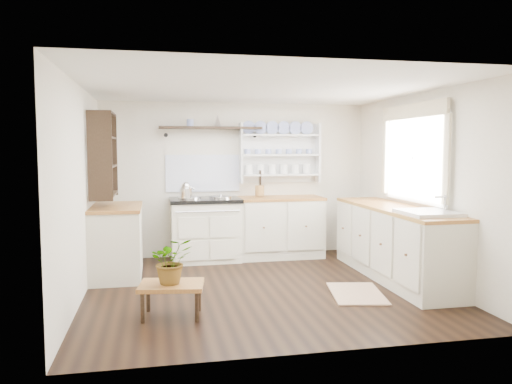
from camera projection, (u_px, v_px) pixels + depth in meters
floor at (263, 288)px, 5.81m from camera, size 4.00×3.80×0.01m
wall_back at (237, 179)px, 7.56m from camera, size 4.00×0.02×2.30m
wall_right at (423, 187)px, 6.10m from camera, size 0.02×3.80×2.30m
wall_left at (80, 193)px, 5.31m from camera, size 0.02×3.80×2.30m
ceiling at (263, 88)px, 5.61m from camera, size 4.00×3.80×0.01m
window at (413, 153)px, 6.21m from camera, size 0.08×1.55×1.22m
aga_cooker at (205, 229)px, 7.20m from camera, size 1.01×0.70×0.93m
back_cabinets at (280, 226)px, 7.45m from camera, size 1.27×0.63×0.90m
right_cabinets at (395, 242)px, 6.20m from camera, size 0.62×2.43×0.90m
belfast_sink at (428, 224)px, 5.44m from camera, size 0.55×0.60×0.45m
left_cabinets at (117, 240)px, 6.31m from camera, size 0.62×1.13×0.90m
plate_rack at (279, 153)px, 7.62m from camera, size 1.20×0.22×0.90m
high_shelf at (211, 129)px, 7.30m from camera, size 1.50×0.29×0.16m
left_shelving at (103, 154)px, 6.19m from camera, size 0.28×0.80×1.05m
kettle at (186, 190)px, 6.98m from camera, size 0.17×0.17×0.21m
utensil_crock at (260, 191)px, 7.42m from camera, size 0.14×0.14×0.16m
center_table at (172, 288)px, 4.79m from camera, size 0.66×0.51×0.33m
potted_plant at (171, 261)px, 4.76m from camera, size 0.46×0.42×0.44m
floor_rug at (357, 293)px, 5.55m from camera, size 0.70×0.94×0.02m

